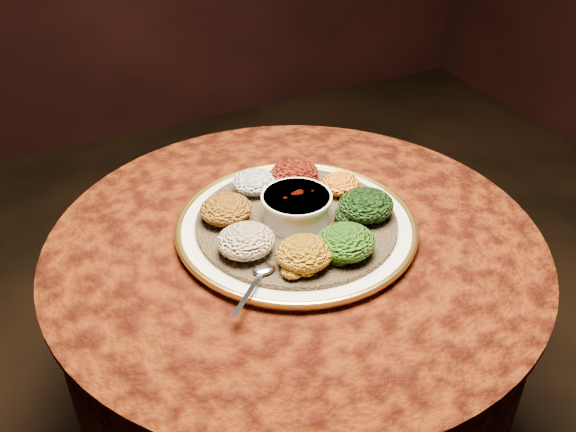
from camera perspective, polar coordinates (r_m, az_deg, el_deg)
name	(u,v)px	position (r m, az deg, el deg)	size (l,w,h in m)	color
table	(295,308)	(1.35, 0.62, -8.17)	(0.96, 0.96, 0.73)	black
platter	(296,227)	(1.25, 0.74, -0.95)	(0.59, 0.59, 0.02)	silver
injera	(296,222)	(1.24, 0.75, -0.55)	(0.39, 0.39, 0.01)	brown
stew_bowl	(296,206)	(1.22, 0.76, 0.89)	(0.13, 0.13, 0.06)	silver
spoon	(261,273)	(1.11, -2.38, -5.08)	(0.12, 0.10, 0.01)	silver
portion_ayib	(254,182)	(1.31, -3.04, 3.03)	(0.09, 0.08, 0.04)	silver
portion_kitfo	(294,173)	(1.34, 0.58, 3.84)	(0.10, 0.10, 0.05)	black
portion_tikil	(340,184)	(1.31, 4.65, 2.86)	(0.08, 0.08, 0.04)	#C59010
portion_gomen	(366,205)	(1.24, 6.95, 0.99)	(0.11, 0.10, 0.05)	black
portion_mixveg	(346,242)	(1.14, 5.14, -2.31)	(0.11, 0.10, 0.05)	#8C3109
portion_kik	(304,253)	(1.12, 1.46, -3.33)	(0.10, 0.10, 0.05)	#A1600E
portion_timatim	(246,241)	(1.14, -3.74, -2.22)	(0.11, 0.10, 0.05)	maroon
portion_shiro	(226,209)	(1.23, -5.54, 0.61)	(0.10, 0.10, 0.05)	#884E10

